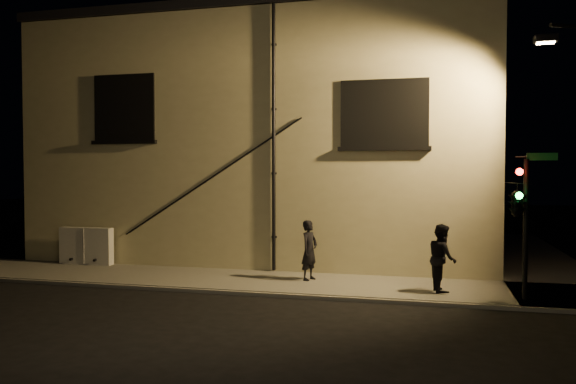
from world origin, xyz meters
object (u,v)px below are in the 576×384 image
(utility_cabinet, at_px, (86,246))
(pedestrian_a, at_px, (309,250))
(pedestrian_b, at_px, (442,258))
(traffic_signal, at_px, (518,201))

(utility_cabinet, bearing_deg, pedestrian_a, -6.37)
(pedestrian_a, height_order, pedestrian_b, pedestrian_b)
(utility_cabinet, height_order, traffic_signal, traffic_signal)
(utility_cabinet, relative_size, traffic_signal, 0.53)
(pedestrian_a, bearing_deg, traffic_signal, -81.62)
(pedestrian_b, bearing_deg, utility_cabinet, 70.73)
(pedestrian_a, xyz_separation_m, traffic_signal, (5.43, -1.24, 1.55))
(pedestrian_a, xyz_separation_m, pedestrian_b, (3.69, -0.69, 0.02))
(pedestrian_a, distance_m, pedestrian_b, 3.75)
(pedestrian_b, bearing_deg, traffic_signal, -118.99)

